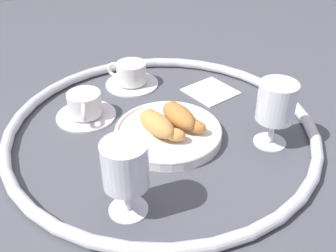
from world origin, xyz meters
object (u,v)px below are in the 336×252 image
object	(u,v)px
pastry_plate	(168,133)
croissant_small	(180,116)
juice_glass_right	(276,104)
coffee_cup_near	(85,107)
folded_napkin	(211,91)
croissant_large	(158,124)
juice_glass_left	(125,167)
coffee_cup_far	(131,76)

from	to	relation	value
pastry_plate	croissant_small	xyz separation A→B (m)	(0.00, 0.03, 0.03)
pastry_plate	juice_glass_right	bearing A→B (deg)	48.01
coffee_cup_near	folded_napkin	bearing A→B (deg)	73.80
croissant_large	juice_glass_left	size ratio (longest dim) A/B	0.98
juice_glass_left	juice_glass_right	xyz separation A→B (m)	(0.02, 0.34, -0.00)
croissant_small	folded_napkin	size ratio (longest dim) A/B	1.24
croissant_small	coffee_cup_far	world-z (taller)	croissant_small
croissant_small	coffee_cup_far	xyz separation A→B (m)	(-0.24, 0.04, -0.02)
folded_napkin	juice_glass_right	bearing A→B (deg)	-11.06
pastry_plate	coffee_cup_near	xyz separation A→B (m)	(-0.18, -0.10, 0.01)
coffee_cup_near	juice_glass_left	size ratio (longest dim) A/B	0.97
croissant_small	folded_napkin	world-z (taller)	croissant_small
folded_napkin	croissant_small	bearing A→B (deg)	-62.15
croissant_small	juice_glass_right	bearing A→B (deg)	42.24
pastry_plate	croissant_large	size ratio (longest dim) A/B	1.66
pastry_plate	juice_glass_left	xyz separation A→B (m)	(0.12, -0.18, 0.08)
pastry_plate	juice_glass_right	world-z (taller)	juice_glass_right
croissant_small	folded_napkin	bearing A→B (deg)	117.85
croissant_small	coffee_cup_far	distance (m)	0.25
croissant_large	juice_glass_left	world-z (taller)	juice_glass_left
juice_glass_left	juice_glass_right	world-z (taller)	same
croissant_large	coffee_cup_near	bearing A→B (deg)	-156.77
croissant_small	coffee_cup_near	distance (m)	0.22
pastry_plate	croissant_small	bearing A→B (deg)	86.46
coffee_cup_far	croissant_large	bearing A→B (deg)	-20.57
pastry_plate	croissant_large	distance (m)	0.04
pastry_plate	coffee_cup_far	bearing A→B (deg)	164.75
juice_glass_left	folded_napkin	size ratio (longest dim) A/B	1.27
coffee_cup_far	juice_glass_right	xyz separation A→B (m)	(0.39, 0.09, 0.07)
pastry_plate	coffee_cup_near	world-z (taller)	coffee_cup_near
croissant_large	juice_glass_left	xyz separation A→B (m)	(0.13, -0.16, 0.05)
pastry_plate	juice_glass_left	world-z (taller)	juice_glass_left
coffee_cup_near	croissant_small	bearing A→B (deg)	35.99
croissant_small	juice_glass_right	xyz separation A→B (m)	(0.14, 0.13, 0.05)
coffee_cup_near	croissant_large	bearing A→B (deg)	23.23
juice_glass_right	folded_napkin	distance (m)	0.25
croissant_large	juice_glass_right	size ratio (longest dim) A/B	0.98
coffee_cup_near	juice_glass_left	xyz separation A→B (m)	(0.30, -0.08, 0.07)
pastry_plate	croissant_large	bearing A→B (deg)	-93.98
coffee_cup_near	juice_glass_right	world-z (taller)	juice_glass_right
juice_glass_left	juice_glass_right	distance (m)	0.34
pastry_plate	croissant_small	world-z (taller)	croissant_small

